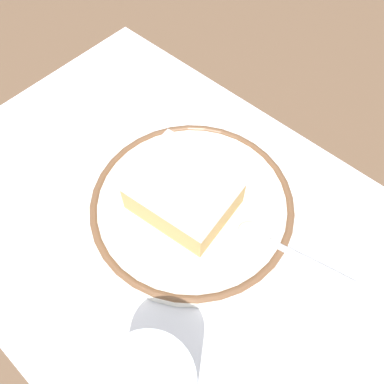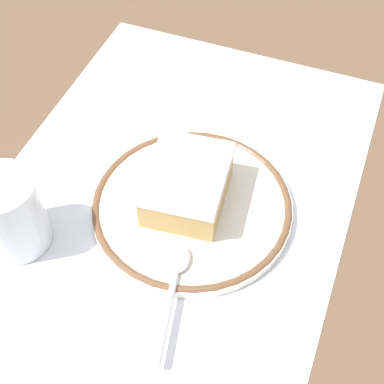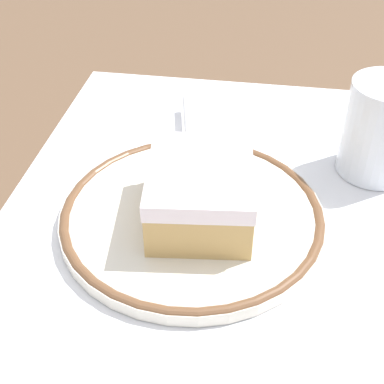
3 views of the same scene
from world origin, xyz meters
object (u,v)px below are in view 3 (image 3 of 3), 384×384
Objects in this scene: plate at (192,215)px; spoon at (189,142)px; cake_slice at (200,193)px; cup at (381,134)px; napkin at (260,118)px.

plate is 0.10m from spoon.
cake_slice is 0.18m from cup.
napkin is (0.17, -0.04, -0.01)m from plate.
napkin is at bearing -12.29° from cake_slice.
cake_slice reaches higher than napkin.
cup is (0.10, -0.14, 0.00)m from cake_slice.
spoon is at bearing 10.76° from plate.
plate is 0.03m from cake_slice.
spoon is 1.45× the size of cup.
cake_slice is 0.18m from napkin.
cake_slice is 0.10m from spoon.
cup is 0.66× the size of napkin.
napkin is (0.17, -0.04, -0.03)m from cake_slice.
plate is at bearing -169.24° from spoon.
spoon is 0.10m from napkin.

